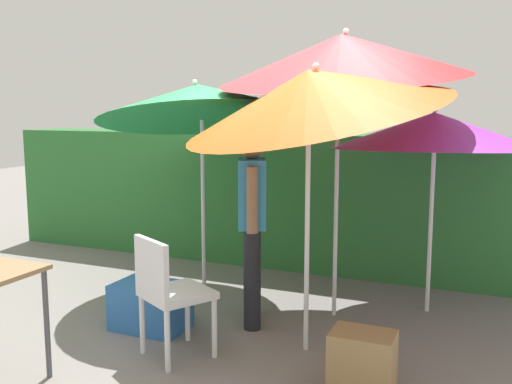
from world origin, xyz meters
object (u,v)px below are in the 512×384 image
at_px(umbrella_navy, 434,131).
at_px(person_vendor, 252,213).
at_px(umbrella_rainbow, 198,102).
at_px(crate_cardboard, 362,362).
at_px(umbrella_yellow, 342,57).
at_px(chair_plastic, 168,289).
at_px(cooler_box, 151,306).
at_px(umbrella_orange, 312,93).

relative_size(umbrella_navy, person_vendor, 0.95).
bearing_deg(person_vendor, umbrella_rainbow, 144.70).
height_order(person_vendor, crate_cardboard, person_vendor).
xyz_separation_m(umbrella_yellow, chair_plastic, (-0.88, -1.31, -1.69)).
height_order(cooler_box, crate_cardboard, crate_cardboard).
xyz_separation_m(chair_plastic, crate_cardboard, (1.38, 0.07, -0.32)).
xyz_separation_m(umbrella_rainbow, crate_cardboard, (1.91, -1.36, -1.65)).
bearing_deg(crate_cardboard, chair_plastic, -177.27).
bearing_deg(umbrella_yellow, umbrella_orange, -89.56).
bearing_deg(person_vendor, umbrella_yellow, 36.13).
bearing_deg(umbrella_navy, umbrella_orange, -119.69).
bearing_deg(umbrella_rainbow, person_vendor, -35.30).
xyz_separation_m(chair_plastic, cooler_box, (-0.44, 0.42, -0.32)).
xyz_separation_m(cooler_box, crate_cardboard, (1.82, -0.35, 0.01)).
relative_size(umbrella_rainbow, person_vendor, 1.20).
distance_m(umbrella_yellow, cooler_box, 2.57).
distance_m(umbrella_navy, person_vendor, 1.71).
bearing_deg(umbrella_orange, umbrella_yellow, 90.44).
relative_size(umbrella_navy, cooler_box, 3.07).
distance_m(umbrella_rainbow, cooler_box, 1.94).
bearing_deg(umbrella_navy, chair_plastic, -132.66).
relative_size(umbrella_yellow, person_vendor, 1.35).
bearing_deg(umbrella_navy, cooler_box, -147.14).
height_order(umbrella_orange, umbrella_yellow, umbrella_yellow).
distance_m(person_vendor, crate_cardboard, 1.56).
height_order(umbrella_rainbow, person_vendor, umbrella_rainbow).
bearing_deg(umbrella_orange, chair_plastic, -150.76).
bearing_deg(umbrella_navy, person_vendor, -146.84).
relative_size(umbrella_orange, person_vendor, 1.26).
xyz_separation_m(umbrella_rainbow, umbrella_navy, (2.11, 0.30, -0.25)).
bearing_deg(crate_cardboard, person_vendor, 144.40).
relative_size(umbrella_yellow, umbrella_navy, 1.42).
xyz_separation_m(umbrella_rainbow, chair_plastic, (0.52, -1.42, -1.33)).
height_order(umbrella_yellow, chair_plastic, umbrella_yellow).
height_order(person_vendor, cooler_box, person_vendor).
bearing_deg(umbrella_yellow, umbrella_rainbow, 175.29).
height_order(umbrella_navy, person_vendor, person_vendor).
bearing_deg(crate_cardboard, umbrella_yellow, 111.88).
distance_m(umbrella_yellow, person_vendor, 1.48).
distance_m(person_vendor, chair_plastic, 1.00).
bearing_deg(person_vendor, cooler_box, -147.70).
bearing_deg(chair_plastic, umbrella_navy, 47.34).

